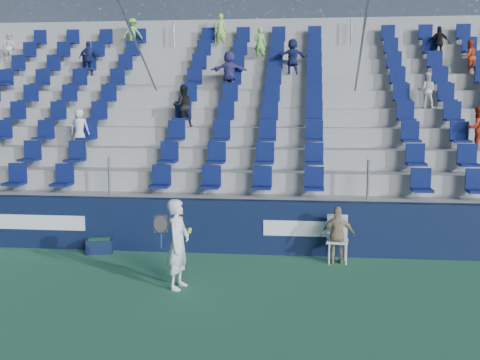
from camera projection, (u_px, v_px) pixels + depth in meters
name	position (u px, v px, depth m)	size (l,w,h in m)	color
ground	(210.00, 297.00, 10.48)	(70.00, 70.00, 0.00)	#32754D
sponsor_wall	(233.00, 226.00, 13.51)	(24.00, 0.32, 1.20)	#0F1837
grandstand	(254.00, 143.00, 18.33)	(24.00, 8.17, 6.63)	#A6A5A0
tennis_player	(178.00, 244.00, 10.88)	(0.69, 0.66, 1.64)	white
line_judge_chair	(337.00, 235.00, 12.76)	(0.48, 0.49, 0.99)	white
line_judge	(338.00, 235.00, 12.61)	(0.71, 0.30, 1.21)	tan
ball_bin	(100.00, 245.00, 13.51)	(0.65, 0.50, 0.33)	#0F1937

